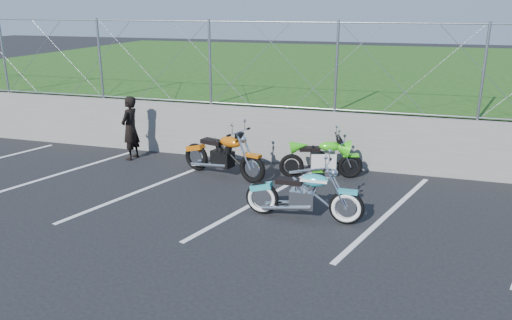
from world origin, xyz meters
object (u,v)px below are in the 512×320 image
(naked_orange, at_px, (224,157))
(sportbike_green, at_px, (322,160))
(cruiser_turquoise, at_px, (305,197))
(person_standing, at_px, (130,128))

(naked_orange, relative_size, sportbike_green, 1.19)
(cruiser_turquoise, relative_size, person_standing, 1.37)
(naked_orange, relative_size, person_standing, 1.36)
(cruiser_turquoise, bearing_deg, sportbike_green, 92.49)
(sportbike_green, bearing_deg, naked_orange, 179.12)
(cruiser_turquoise, distance_m, naked_orange, 2.74)
(sportbike_green, bearing_deg, person_standing, 163.51)
(cruiser_turquoise, height_order, sportbike_green, cruiser_turquoise)
(cruiser_turquoise, bearing_deg, naked_orange, 141.57)
(sportbike_green, height_order, person_standing, person_standing)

